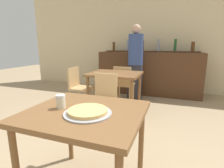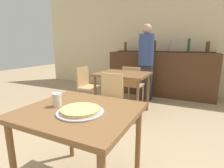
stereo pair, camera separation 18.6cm
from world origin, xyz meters
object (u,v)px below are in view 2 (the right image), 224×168
object	(u,v)px
chair_far_side_front	(109,96)
chair_far_side_back	(132,83)
pizza_tray	(80,111)
person_standing	(146,60)
chair_far_side_left	(87,84)
cheese_shaker	(57,100)

from	to	relation	value
chair_far_side_front	chair_far_side_back	world-z (taller)	same
pizza_tray	person_standing	world-z (taller)	person_standing
person_standing	chair_far_side_back	bearing A→B (deg)	-109.36
pizza_tray	person_standing	xyz separation A→B (m)	(-0.29, 2.91, 0.16)
chair_far_side_left	person_standing	bearing A→B (deg)	-43.30
chair_far_side_back	pizza_tray	world-z (taller)	chair_far_side_back
chair_far_side_back	person_standing	size ratio (longest dim) A/B	0.48
chair_far_side_front	person_standing	world-z (taller)	person_standing
pizza_tray	chair_far_side_left	bearing A→B (deg)	122.65
chair_far_side_back	cheese_shaker	xyz separation A→B (m)	(0.18, -2.44, 0.34)
chair_far_side_front	cheese_shaker	bearing A→B (deg)	-82.37
chair_far_side_front	chair_far_side_left	size ratio (longest dim) A/B	1.00
pizza_tray	chair_far_side_front	bearing A→B (deg)	108.00
cheese_shaker	chair_far_side_back	bearing A→B (deg)	94.15
cheese_shaker	person_standing	size ratio (longest dim) A/B	0.07
chair_far_side_left	pizza_tray	bearing A→B (deg)	-147.35
chair_far_side_left	cheese_shaker	xyz separation A→B (m)	(0.96, -1.88, 0.34)
chair_far_side_back	pizza_tray	size ratio (longest dim) A/B	2.28
pizza_tray	person_standing	bearing A→B (deg)	95.62
pizza_tray	cheese_shaker	bearing A→B (deg)	172.29
chair_far_side_left	person_standing	size ratio (longest dim) A/B	0.48
chair_far_side_front	pizza_tray	size ratio (longest dim) A/B	2.28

